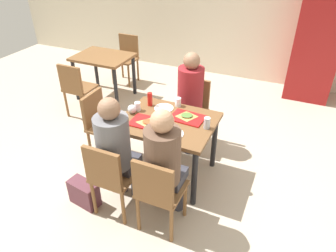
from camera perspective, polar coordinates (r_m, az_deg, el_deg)
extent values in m
cube|color=#B7A893|center=(3.79, 0.00, -8.55)|extent=(10.00, 10.00, 0.02)
cube|color=beige|center=(6.03, 13.37, 21.34)|extent=(10.00, 0.10, 2.80)
cube|color=brown|center=(3.36, 0.00, 0.76)|extent=(1.00, 0.81, 0.04)
cylinder|color=black|center=(3.51, -8.96, -5.49)|extent=(0.06, 0.06, 0.69)
cylinder|color=black|center=(3.20, 4.82, -9.50)|extent=(0.06, 0.06, 0.69)
cylinder|color=black|center=(3.99, -3.81, 0.01)|extent=(0.06, 0.06, 0.69)
cylinder|color=black|center=(3.72, 8.41, -2.96)|extent=(0.06, 0.06, 0.69)
cube|color=brown|center=(3.13, -9.57, -8.71)|extent=(0.40, 0.40, 0.03)
cube|color=brown|center=(2.89, -11.86, -7.58)|extent=(0.38, 0.04, 0.40)
cylinder|color=brown|center=(3.46, -10.13, -9.07)|extent=(0.04, 0.04, 0.42)
cylinder|color=brown|center=(3.32, -5.11, -10.76)|extent=(0.04, 0.04, 0.42)
cylinder|color=brown|center=(3.27, -13.40, -12.59)|extent=(0.04, 0.04, 0.42)
cylinder|color=brown|center=(3.12, -8.16, -14.61)|extent=(0.04, 0.04, 0.42)
cube|color=brown|center=(2.94, -1.11, -11.44)|extent=(0.40, 0.40, 0.03)
cube|color=brown|center=(2.68, -2.81, -10.55)|extent=(0.38, 0.04, 0.40)
cylinder|color=brown|center=(3.26, -2.55, -11.58)|extent=(0.04, 0.04, 0.42)
cylinder|color=brown|center=(3.17, 3.14, -13.31)|extent=(0.04, 0.04, 0.42)
cylinder|color=brown|center=(3.06, -5.46, -15.59)|extent=(0.04, 0.04, 0.42)
cylinder|color=brown|center=(2.95, 0.62, -17.65)|extent=(0.04, 0.04, 0.42)
cube|color=brown|center=(4.07, 4.03, 2.26)|extent=(0.40, 0.40, 0.03)
cube|color=brown|center=(4.11, 5.02, 6.00)|extent=(0.38, 0.04, 0.40)
cylinder|color=brown|center=(4.00, 5.33, -2.17)|extent=(0.04, 0.04, 0.42)
cylinder|color=brown|center=(4.10, 0.85, -1.09)|extent=(0.04, 0.04, 0.42)
cylinder|color=brown|center=(4.28, 6.84, 0.20)|extent=(0.04, 0.04, 0.42)
cylinder|color=brown|center=(4.37, 2.61, 1.16)|extent=(0.04, 0.04, 0.42)
cube|color=brown|center=(3.86, -10.96, -0.15)|extent=(0.40, 0.40, 0.03)
cube|color=brown|center=(3.84, -13.53, 3.14)|extent=(0.04, 0.38, 0.40)
cylinder|color=brown|center=(4.01, -7.29, -2.22)|extent=(0.04, 0.04, 0.42)
cylinder|color=brown|center=(3.79, -9.87, -4.88)|extent=(0.04, 0.04, 0.42)
cylinder|color=brown|center=(4.18, -11.32, -1.12)|extent=(0.04, 0.04, 0.42)
cylinder|color=brown|center=(3.96, -14.02, -3.59)|extent=(0.04, 0.04, 0.42)
cylinder|color=#383842|center=(3.45, -8.34, -8.73)|extent=(0.10, 0.10, 0.45)
cylinder|color=#383842|center=(3.38, -5.99, -9.50)|extent=(0.10, 0.10, 0.45)
cube|color=#383842|center=(3.17, -8.43, -6.44)|extent=(0.32, 0.28, 0.10)
cylinder|color=slate|center=(2.92, -10.02, -2.91)|extent=(0.32, 0.32, 0.52)
sphere|color=#8C664C|center=(2.73, -10.70, 3.10)|extent=(0.20, 0.20, 0.20)
cylinder|color=#383842|center=(3.26, -0.64, -11.18)|extent=(0.10, 0.10, 0.45)
cylinder|color=#383842|center=(3.22, 2.02, -11.97)|extent=(0.10, 0.10, 0.45)
cube|color=#383842|center=(2.98, -0.06, -8.96)|extent=(0.32, 0.28, 0.10)
cylinder|color=brown|center=(2.71, -1.01, -5.45)|extent=(0.32, 0.32, 0.52)
sphere|color=tan|center=(2.51, -1.09, 0.88)|extent=(0.20, 0.20, 0.20)
cylinder|color=#383842|center=(3.97, 3.83, -2.15)|extent=(0.10, 0.10, 0.45)
cylinder|color=#383842|center=(4.02, 1.69, -1.63)|extent=(0.10, 0.10, 0.45)
cube|color=#383842|center=(3.93, 3.40, 2.21)|extent=(0.32, 0.28, 0.10)
cylinder|color=maroon|center=(3.87, 4.13, 6.92)|extent=(0.32, 0.32, 0.52)
sphere|color=#8C664C|center=(3.74, 4.34, 11.77)|extent=(0.20, 0.20, 0.20)
cube|color=red|center=(3.31, -3.78, 0.65)|extent=(0.36, 0.27, 0.02)
cube|color=red|center=(3.39, 3.55, 1.51)|extent=(0.37, 0.28, 0.02)
cylinder|color=white|center=(3.58, -0.77, 3.31)|extent=(0.22, 0.22, 0.01)
cylinder|color=white|center=(3.13, 0.87, -1.40)|extent=(0.22, 0.22, 0.01)
pyramid|color=tan|center=(3.28, -3.41, 0.67)|extent=(0.25, 0.20, 0.01)
ellipsoid|color=#B74723|center=(3.28, -3.42, 0.81)|extent=(0.17, 0.14, 0.01)
pyramid|color=#C68C47|center=(3.40, 3.43, 1.86)|extent=(0.23, 0.22, 0.01)
ellipsoid|color=#4C7233|center=(3.39, 3.44, 2.00)|extent=(0.16, 0.15, 0.01)
cylinder|color=white|center=(3.61, 1.85, 4.40)|extent=(0.07, 0.07, 0.10)
cylinder|color=white|center=(3.06, -2.18, -1.30)|extent=(0.07, 0.07, 0.10)
cylinder|color=white|center=(3.53, -5.57, 3.58)|extent=(0.07, 0.07, 0.10)
cylinder|color=#B7BCC6|center=(3.22, 7.12, 0.54)|extent=(0.07, 0.07, 0.12)
cylinder|color=red|center=(3.61, -3.32, 4.90)|extent=(0.06, 0.06, 0.16)
sphere|color=silver|center=(3.49, -6.57, 3.07)|extent=(0.10, 0.10, 0.10)
cube|color=#592D38|center=(3.44, -15.04, -11.72)|extent=(0.34, 0.21, 0.28)
cube|color=maroon|center=(5.68, 25.67, 13.75)|extent=(0.70, 0.60, 1.90)
cube|color=brown|center=(5.29, -11.81, 12.23)|extent=(0.90, 0.70, 0.04)
cylinder|color=black|center=(5.44, -16.52, 7.97)|extent=(0.06, 0.06, 0.69)
cylinder|color=black|center=(5.00, -9.50, 6.72)|extent=(0.06, 0.06, 0.69)
cylinder|color=black|center=(5.85, -13.01, 10.22)|extent=(0.06, 0.06, 0.69)
cylinder|color=black|center=(5.45, -6.23, 9.18)|extent=(0.06, 0.06, 0.69)
cube|color=brown|center=(4.92, -15.70, 6.69)|extent=(0.40, 0.40, 0.03)
cube|color=brown|center=(4.71, -17.41, 8.13)|extent=(0.38, 0.04, 0.40)
cylinder|color=brown|center=(5.23, -15.69, 5.50)|extent=(0.04, 0.04, 0.42)
cylinder|color=brown|center=(5.04, -12.63, 4.87)|extent=(0.04, 0.04, 0.42)
cylinder|color=brown|center=(5.01, -18.02, 3.83)|extent=(0.04, 0.04, 0.42)
cylinder|color=brown|center=(4.80, -14.92, 3.11)|extent=(0.04, 0.04, 0.42)
cube|color=brown|center=(5.89, -7.92, 11.86)|extent=(0.40, 0.40, 0.03)
cube|color=brown|center=(5.96, -7.17, 14.37)|extent=(0.38, 0.04, 0.40)
cylinder|color=brown|center=(5.75, -7.16, 8.98)|extent=(0.04, 0.04, 0.42)
cylinder|color=brown|center=(5.92, -10.04, 9.44)|extent=(0.04, 0.04, 0.42)
cylinder|color=brown|center=(6.02, -5.52, 10.18)|extent=(0.04, 0.04, 0.42)
cylinder|color=brown|center=(6.19, -8.33, 10.60)|extent=(0.04, 0.04, 0.42)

